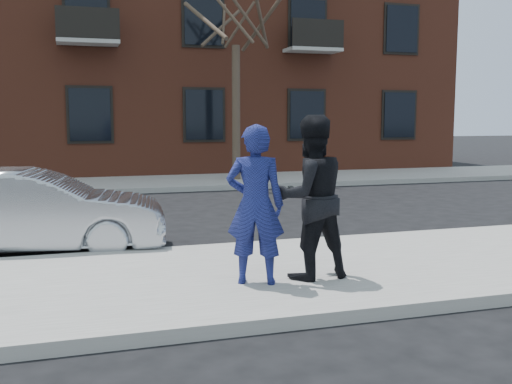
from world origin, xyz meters
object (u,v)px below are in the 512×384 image
object	(u,v)px
street_tree	(236,6)
silver_sedan	(34,212)
man_hoodie	(255,205)
man_peacoat	(310,197)

from	to	relation	value
street_tree	silver_sedan	xyz separation A→B (m)	(-5.64, -8.64, -4.86)
street_tree	silver_sedan	bearing A→B (deg)	-123.14
street_tree	silver_sedan	size ratio (longest dim) A/B	1.69
silver_sedan	man_hoodie	distance (m)	4.08
silver_sedan	man_peacoat	size ratio (longest dim) A/B	2.00
silver_sedan	man_peacoat	xyz separation A→B (m)	(3.36, -3.04, 0.49)
silver_sedan	street_tree	bearing A→B (deg)	-25.77
silver_sedan	man_peacoat	bearing A→B (deg)	-124.81
man_peacoat	silver_sedan	bearing A→B (deg)	-46.64
street_tree	man_peacoat	world-z (taller)	street_tree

